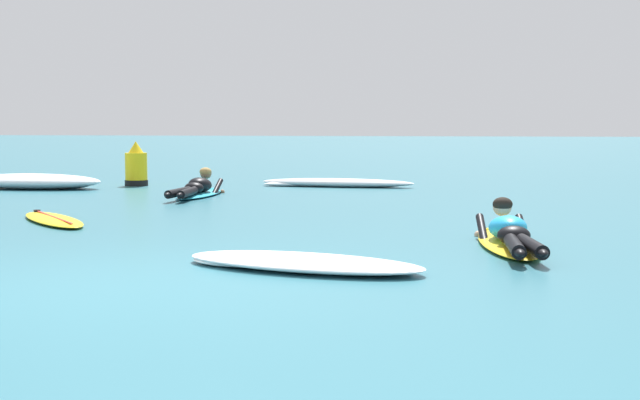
% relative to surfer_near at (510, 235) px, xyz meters
% --- Properties ---
extents(ground_plane, '(120.00, 120.00, 0.00)m').
position_rel_surfer_near_xyz_m(ground_plane, '(-3.32, 7.32, -0.13)').
color(ground_plane, '#2D6B7A').
extents(surfer_near, '(0.78, 2.68, 0.54)m').
position_rel_surfer_near_xyz_m(surfer_near, '(0.00, 0.00, 0.00)').
color(surfer_near, yellow).
rests_on(surfer_near, ground).
extents(surfer_far, '(0.57, 2.57, 0.54)m').
position_rel_surfer_near_xyz_m(surfer_far, '(-5.06, 5.54, 0.00)').
color(surfer_far, '#2DB2D1').
rests_on(surfer_far, ground).
extents(drifting_surfboard, '(1.78, 1.98, 0.16)m').
position_rel_surfer_near_xyz_m(drifting_surfboard, '(-5.84, 1.53, -0.10)').
color(drifting_surfboard, yellow).
rests_on(drifting_surfboard, ground).
extents(whitewater_front, '(2.44, 1.40, 0.12)m').
position_rel_surfer_near_xyz_m(whitewater_front, '(-1.93, -1.61, -0.08)').
color(whitewater_front, white).
rests_on(whitewater_front, ground).
extents(whitewater_mid_right, '(2.92, 1.18, 0.30)m').
position_rel_surfer_near_xyz_m(whitewater_mid_right, '(-8.84, 6.84, 0.00)').
color(whitewater_mid_right, white).
rests_on(whitewater_mid_right, ground).
extents(whitewater_back, '(3.18, 0.78, 0.17)m').
position_rel_surfer_near_xyz_m(whitewater_back, '(-2.90, 8.20, -0.05)').
color(whitewater_back, white).
rests_on(whitewater_back, ground).
extents(channel_marker_buoy, '(0.47, 0.47, 0.92)m').
position_rel_surfer_near_xyz_m(channel_marker_buoy, '(-7.06, 7.88, 0.22)').
color(channel_marker_buoy, yellow).
rests_on(channel_marker_buoy, ground).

